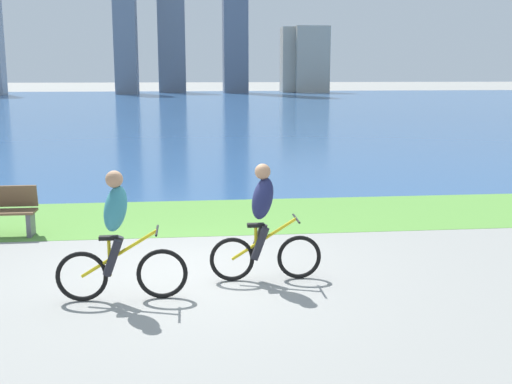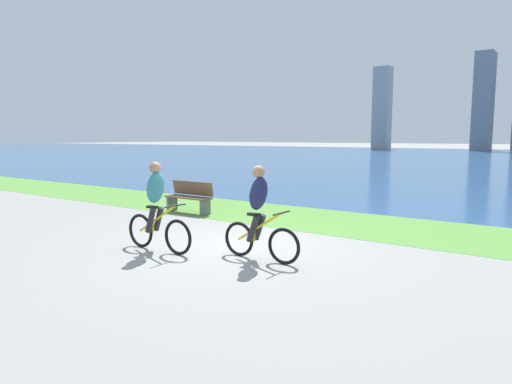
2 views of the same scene
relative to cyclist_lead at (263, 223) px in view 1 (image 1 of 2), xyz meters
The scene contains 6 objects.
ground_plane 1.34m from the cyclist_lead, 155.02° to the left, with size 300.00×300.00×0.00m, color gray.
grass_strip_bayside 4.31m from the cyclist_lead, 103.05° to the left, with size 120.00×3.24×0.01m, color #59933D.
bay_water_surface 44.59m from the cyclist_lead, 91.23° to the left, with size 300.00×77.66×0.00m, color #2D568C.
cyclist_lead is the anchor object (origin of this frame).
cyclist_trailing 2.04m from the cyclist_lead, 163.00° to the right, with size 1.69×0.52×1.71m.
city_skyline_far_shore 76.38m from the cyclist_lead, 89.30° to the left, with size 43.26×9.67×27.11m.
Camera 1 is at (-0.12, -9.12, 2.95)m, focal length 44.90 mm.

